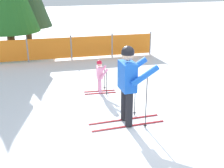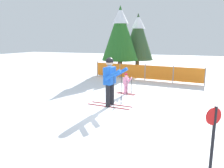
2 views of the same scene
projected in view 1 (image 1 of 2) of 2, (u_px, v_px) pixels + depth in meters
ground_plane at (141, 126)px, 6.33m from camera, size 60.00×60.00×0.00m
skier_adult at (129, 78)px, 6.10m from camera, size 1.73×0.79×1.82m
skier_child at (100, 74)px, 8.03m from camera, size 0.94×0.49×0.98m
safety_fence at (71, 48)px, 11.41m from camera, size 6.89×0.72×1.00m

